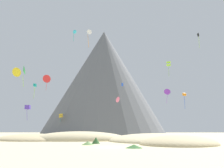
% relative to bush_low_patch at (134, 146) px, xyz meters
% --- Properties ---
extents(ground_plane, '(400.00, 400.00, 0.00)m').
position_rel_bush_low_patch_xyz_m(ground_plane, '(-3.23, 1.66, -0.22)').
color(ground_plane, beige).
extents(dune_foreground_left, '(25.18, 27.67, 3.19)m').
position_rel_bush_low_patch_xyz_m(dune_foreground_left, '(5.74, 18.86, -0.22)').
color(dune_foreground_left, beige).
rests_on(dune_foreground_left, ground_plane).
extents(dune_foreground_right, '(22.85, 12.57, 3.94)m').
position_rel_bush_low_patch_xyz_m(dune_foreground_right, '(-10.60, 21.22, -0.22)').
color(dune_foreground_right, beige).
rests_on(dune_foreground_right, ground_plane).
extents(dune_midground, '(22.21, 19.84, 2.88)m').
position_rel_bush_low_patch_xyz_m(dune_midground, '(-21.07, 23.41, -0.22)').
color(dune_midground, '#C6B284').
rests_on(dune_midground, ground_plane).
extents(dune_back_low, '(16.78, 17.50, 2.88)m').
position_rel_bush_low_patch_xyz_m(dune_back_low, '(7.41, 7.56, -0.22)').
color(dune_back_low, '#C6B284').
rests_on(dune_back_low, ground_plane).
extents(bush_low_patch, '(2.89, 2.89, 0.44)m').
position_rel_bush_low_patch_xyz_m(bush_low_patch, '(0.00, 0.00, 0.00)').
color(bush_low_patch, '#386633').
rests_on(bush_low_patch, ground_plane).
extents(bush_scatter_east, '(1.79, 1.79, 1.09)m').
position_rel_bush_low_patch_xyz_m(bush_scatter_east, '(-5.78, 9.36, 0.32)').
color(bush_scatter_east, '#386633').
rests_on(bush_scatter_east, ground_plane).
extents(bush_mid_center, '(2.45, 2.45, 0.44)m').
position_rel_bush_low_patch_xyz_m(bush_mid_center, '(5.86, 22.06, -0.00)').
color(bush_mid_center, '#386633').
rests_on(bush_mid_center, ground_plane).
extents(bush_far_left, '(2.04, 2.04, 0.55)m').
position_rel_bush_low_patch_xyz_m(bush_far_left, '(-6.68, 6.21, 0.05)').
color(bush_far_left, '#668C4C').
rests_on(bush_far_left, ground_plane).
extents(rock_massif, '(58.70, 60.79, 51.72)m').
position_rel_bush_low_patch_xyz_m(rock_massif, '(-9.78, 80.86, 23.18)').
color(rock_massif, slate).
rests_on(rock_massif, ground_plane).
extents(kite_yellow_mid, '(1.72, 2.22, 2.53)m').
position_rel_bush_low_patch_xyz_m(kite_yellow_mid, '(-29.42, 29.00, 17.22)').
color(kite_yellow_mid, yellow).
extents(kite_rainbow_low, '(1.86, 2.18, 1.98)m').
position_rel_bush_low_patch_xyz_m(kite_rainbow_low, '(-2.42, 50.16, 12.45)').
color(kite_rainbow_low, '#E5668C').
extents(kite_white_high, '(1.48, 1.02, 5.54)m').
position_rel_bush_low_patch_xyz_m(kite_white_high, '(-10.69, 33.34, 30.22)').
color(kite_white_high, white).
extents(kite_lime_mid, '(1.56, 1.62, 4.95)m').
position_rel_bush_low_patch_xyz_m(kite_lime_mid, '(13.62, 40.48, 22.46)').
color(kite_lime_mid, '#8CD133').
extents(kite_blue_low, '(0.46, 0.51, 0.81)m').
position_rel_bush_low_patch_xyz_m(kite_blue_low, '(-1.17, 22.16, 12.30)').
color(kite_blue_low, blue).
extents(kite_gold_low, '(1.71, 1.64, 3.11)m').
position_rel_bush_low_patch_xyz_m(kite_gold_low, '(-24.27, 57.82, 7.42)').
color(kite_gold_low, gold).
extents(kite_violet_mid, '(2.13, 0.88, 4.85)m').
position_rel_bush_low_patch_xyz_m(kite_violet_mid, '(13.89, 45.96, 14.38)').
color(kite_violet_mid, purple).
extents(kite_cyan_high, '(1.29, 0.76, 3.74)m').
position_rel_bush_low_patch_xyz_m(kite_cyan_high, '(-15.99, 37.92, 32.51)').
color(kite_cyan_high, '#33BCDB').
extents(kite_indigo_low, '(1.40, 1.40, 4.17)m').
position_rel_bush_low_patch_xyz_m(kite_indigo_low, '(-27.09, 32.44, 8.14)').
color(kite_indigo_low, '#5138B2').
extents(kite_orange_low, '(0.92, 0.96, 4.21)m').
position_rel_bush_low_patch_xyz_m(kite_orange_low, '(14.90, 29.65, 10.95)').
color(kite_orange_low, orange).
extents(kite_teal_mid, '(1.14, 1.08, 4.63)m').
position_rel_bush_low_patch_xyz_m(kite_teal_mid, '(-27.45, 37.64, 15.25)').
color(kite_teal_mid, teal).
extents(kite_black_high, '(0.37, 1.16, 5.08)m').
position_rel_bush_low_patch_xyz_m(kite_black_high, '(23.46, 40.25, 31.25)').
color(kite_black_high, black).
extents(kite_green_mid, '(1.72, 2.33, 5.19)m').
position_rel_bush_low_patch_xyz_m(kite_green_mid, '(-24.88, 23.05, 16.09)').
color(kite_green_mid, green).
extents(kite_red_mid, '(2.18, 1.59, 4.86)m').
position_rel_bush_low_patch_xyz_m(kite_red_mid, '(-24.34, 38.80, 17.53)').
color(kite_red_mid, red).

